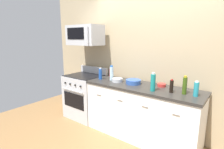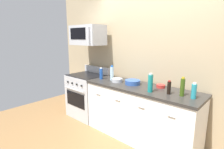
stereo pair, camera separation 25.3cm
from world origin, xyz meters
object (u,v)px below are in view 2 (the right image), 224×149
(bowl_steel_prep, at_px, (117,80))
(range_oven, at_px, (88,95))
(bottle_soda_blue, at_px, (101,74))
(bowl_blue_mixing, at_px, (133,82))
(bottle_hot_sauce_red, at_px, (112,73))
(bowl_red_small, at_px, (161,86))
(bottle_dish_soap, at_px, (194,91))
(bottle_soy_sauce_dark, at_px, (169,88))
(bottle_water_clear, at_px, (112,73))
(microwave, at_px, (87,35))
(bottle_sparkling_teal, at_px, (150,83))
(bottle_olive_oil, at_px, (182,87))

(bowl_steel_prep, bearing_deg, range_oven, 178.17)
(bottle_soda_blue, relative_size, bowl_blue_mixing, 0.86)
(bottle_hot_sauce_red, distance_m, bowl_red_small, 1.12)
(bottle_dish_soap, height_order, bottle_soy_sauce_dark, bottle_dish_soap)
(bottle_hot_sauce_red, bearing_deg, bottle_water_clear, -48.55)
(bottle_soy_sauce_dark, bearing_deg, microwave, 176.51)
(bowl_red_small, distance_m, bowl_steel_prep, 0.78)
(bowl_red_small, bearing_deg, bottle_soy_sauce_dark, -43.88)
(bottle_dish_soap, xyz_separation_m, bowl_steel_prep, (-1.31, 0.00, -0.07))
(bottle_dish_soap, distance_m, bowl_blue_mixing, 1.01)
(bottle_soy_sauce_dark, distance_m, bottle_sparkling_teal, 0.27)
(bottle_soy_sauce_dark, bearing_deg, bottle_soda_blue, 179.82)
(bottle_hot_sauce_red, bearing_deg, bottle_soy_sauce_dark, -12.71)
(microwave, xyz_separation_m, bottle_hot_sauce_red, (0.51, 0.19, -0.75))
(bottle_soda_blue, xyz_separation_m, bottle_hot_sauce_red, (0.01, 0.30, -0.02))
(bowl_steel_prep, bearing_deg, bottle_sparkling_teal, -9.73)
(microwave, bearing_deg, bowl_steel_prep, -4.76)
(bottle_soda_blue, distance_m, bottle_water_clear, 0.23)
(bowl_blue_mixing, bearing_deg, bowl_red_small, 16.50)
(bowl_steel_prep, bearing_deg, bowl_red_small, 13.76)
(bottle_water_clear, distance_m, bottle_olive_oil, 1.32)
(bowl_steel_prep, bearing_deg, bottle_hot_sauce_red, 143.74)
(bottle_soda_blue, distance_m, bottle_soy_sauce_dark, 1.36)
(bottle_soda_blue, xyz_separation_m, bowl_blue_mixing, (0.68, 0.09, -0.07))
(bottle_dish_soap, height_order, bowl_red_small, bottle_dish_soap)
(bottle_dish_soap, xyz_separation_m, bottle_hot_sauce_red, (-1.67, 0.27, -0.02))
(bottle_sparkling_teal, bearing_deg, bowl_blue_mixing, 157.88)
(bottle_water_clear, relative_size, bowl_steel_prep, 1.44)
(bottle_dish_soap, relative_size, bottle_sparkling_teal, 0.76)
(bottle_soy_sauce_dark, distance_m, bowl_blue_mixing, 0.70)
(range_oven, height_order, bottle_dish_soap, bottle_dish_soap)
(range_oven, xyz_separation_m, bottle_sparkling_teal, (1.62, -0.16, 0.58))
(bowl_steel_prep, bearing_deg, bottle_water_clear, 167.72)
(bottle_dish_soap, height_order, bottle_olive_oil, bottle_olive_oil)
(bottle_sparkling_teal, distance_m, bowl_steel_prep, 0.76)
(bottle_dish_soap, bearing_deg, bottle_water_clear, 178.62)
(bottle_water_clear, height_order, bottle_hot_sauce_red, bottle_water_clear)
(bottle_soda_blue, bearing_deg, bottle_sparkling_teal, -4.65)
(bottle_water_clear, relative_size, bottle_hot_sauce_red, 1.58)
(bottle_olive_oil, bearing_deg, bottle_water_clear, 178.58)
(microwave, xyz_separation_m, bottle_water_clear, (0.72, -0.04, -0.70))
(range_oven, distance_m, microwave, 1.28)
(range_oven, xyz_separation_m, bottle_water_clear, (0.72, 0.01, 0.58))
(bottle_soy_sauce_dark, distance_m, bottle_olive_oil, 0.18)
(range_oven, distance_m, bottle_hot_sauce_red, 0.78)
(bottle_hot_sauce_red, relative_size, bottle_soy_sauce_dark, 0.89)
(bottle_soda_blue, distance_m, bottle_sparkling_teal, 1.12)
(microwave, distance_m, bottle_water_clear, 1.00)
(bottle_dish_soap, bearing_deg, bottle_olive_oil, 178.92)
(bottle_water_clear, distance_m, bottle_hot_sauce_red, 0.31)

